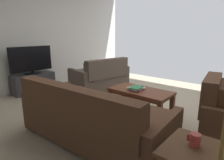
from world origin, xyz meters
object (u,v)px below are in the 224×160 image
at_px(coffee_table, 140,94).
at_px(flat_tv, 31,60).
at_px(tv_remote, 138,86).
at_px(book_stack, 136,88).
at_px(sofa_main, 90,118).
at_px(loveseat_near, 101,77).
at_px(coffee_mug, 195,140).
at_px(tv_stand, 34,83).

xyz_separation_m(coffee_table, flat_tv, (2.68, 0.60, 0.43)).
distance_m(coffee_table, tv_remote, 0.21).
height_order(book_stack, tv_remote, book_stack).
bearing_deg(sofa_main, coffee_table, -88.55).
height_order(loveseat_near, book_stack, loveseat_near).
relative_size(coffee_mug, tv_remote, 0.67).
distance_m(loveseat_near, book_stack, 1.54).
relative_size(sofa_main, loveseat_near, 1.43).
bearing_deg(loveseat_near, book_stack, 157.84).
bearing_deg(tv_remote, flat_tv, 16.07).
bearing_deg(tv_stand, loveseat_near, -136.52).
bearing_deg(sofa_main, tv_stand, -13.30).
bearing_deg(coffee_table, sofa_main, 91.45).
distance_m(loveseat_near, flat_tv, 1.71).
relative_size(tv_stand, tv_remote, 6.52).
bearing_deg(sofa_main, tv_remote, -83.06).
relative_size(coffee_table, tv_remote, 7.20).
height_order(sofa_main, tv_remote, sofa_main).
height_order(coffee_table, coffee_mug, coffee_mug).
bearing_deg(tv_remote, loveseat_near, -16.63).
distance_m(loveseat_near, tv_stand, 1.65).
xyz_separation_m(coffee_mug, tv_remote, (1.48, -1.49, -0.16)).
xyz_separation_m(flat_tv, book_stack, (-2.62, -0.55, -0.33)).
height_order(coffee_table, tv_remote, tv_remote).
bearing_deg(book_stack, loveseat_near, -22.16).
distance_m(coffee_mug, book_stack, 1.93).
relative_size(coffee_table, tv_stand, 1.10).
xyz_separation_m(tv_stand, book_stack, (-2.62, -0.55, 0.24)).
bearing_deg(book_stack, tv_remote, -66.46).
relative_size(sofa_main, tv_remote, 13.70).
height_order(sofa_main, coffee_table, sofa_main).
bearing_deg(tv_remote, book_stack, 113.54).
height_order(loveseat_near, tv_remote, loveseat_near).
height_order(sofa_main, loveseat_near, loveseat_near).
distance_m(book_stack, tv_remote, 0.20).
height_order(coffee_mug, tv_remote, coffee_mug).
bearing_deg(tv_stand, sofa_main, 166.70).
relative_size(book_stack, tv_remote, 2.08).
distance_m(flat_tv, tv_remote, 2.67).
distance_m(coffee_table, coffee_mug, 1.93).
relative_size(coffee_table, book_stack, 3.46).
bearing_deg(tv_stand, book_stack, -168.06).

